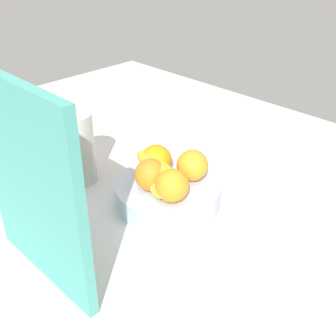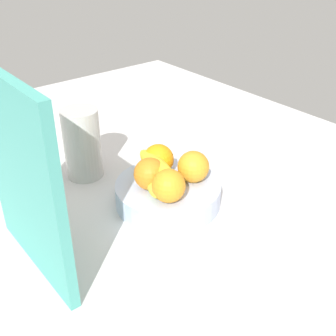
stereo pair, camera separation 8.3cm
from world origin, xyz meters
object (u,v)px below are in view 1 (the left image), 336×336
orange_center (151,175)px  banana_bunch (156,172)px  orange_back_left (172,186)px  orange_front_left (192,165)px  thermos_tumbler (76,148)px  fruit_bowl (168,193)px  orange_front_right (156,160)px  cutting_board (32,188)px

orange_center → banana_bunch: bearing=-76.1°
orange_center → orange_back_left: same height
orange_front_left → thermos_tumbler: 28.18cm
orange_back_left → banana_bunch: bearing=-15.8°
banana_bunch → thermos_tumbler: size_ratio=1.05×
orange_front_left → orange_center: same height
fruit_bowl → orange_front_right: 7.91cm
orange_back_left → cutting_board: bearing=79.6°
orange_front_left → orange_center: size_ratio=1.00×
orange_front_left → cutting_board: cutting_board is taller
orange_front_left → orange_front_right: 8.34cm
orange_front_left → fruit_bowl: bearing=65.3°
orange_back_left → banana_bunch: orange_back_left is taller
orange_front_right → cutting_board: cutting_board is taller
fruit_bowl → orange_center: 7.28cm
fruit_bowl → orange_back_left: bearing=142.1°
orange_front_left → orange_front_right: bearing=28.0°
orange_center → thermos_tumbler: bearing=11.5°
orange_front_right → orange_center: same height
banana_bunch → thermos_tumbler: thermos_tumbler is taller
orange_front_left → orange_front_right: same height
orange_front_right → orange_center: size_ratio=1.00×
fruit_bowl → orange_back_left: orange_back_left is taller
orange_front_right → banana_bunch: bearing=135.7°
cutting_board → thermos_tumbler: bearing=-45.1°
fruit_bowl → cutting_board: bearing=90.1°
orange_front_right → banana_bunch: 4.70cm
fruit_bowl → orange_front_right: size_ratio=3.33×
fruit_bowl → banana_bunch: bearing=50.7°
orange_back_left → thermos_tumbler: 27.70cm
orange_back_left → orange_front_right: bearing=-27.3°
fruit_bowl → orange_front_left: orange_front_left is taller
fruit_bowl → orange_center: orange_center is taller
cutting_board → banana_bunch: bearing=-86.7°
orange_front_right → thermos_tumbler: thermos_tumbler is taller
orange_center → orange_back_left: size_ratio=1.00×
banana_bunch → orange_center: bearing=103.9°
orange_front_right → cutting_board: (-5.06, 32.01, 9.50)cm
fruit_bowl → thermos_tumbler: bearing=20.3°
orange_front_left → orange_back_left: size_ratio=1.00×
cutting_board → thermos_tumbler: cutting_board is taller
fruit_bowl → thermos_tumbler: 24.63cm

